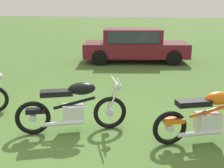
% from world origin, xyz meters
% --- Properties ---
extents(ground_plane, '(120.00, 120.00, 0.00)m').
position_xyz_m(ground_plane, '(0.00, 0.00, 0.00)').
color(ground_plane, '#476B2D').
extents(motorcycle_black, '(1.99, 1.14, 1.02)m').
position_xyz_m(motorcycle_black, '(0.14, -0.17, 0.49)').
color(motorcycle_black, black).
rests_on(motorcycle_black, ground).
extents(motorcycle_orange, '(1.86, 1.10, 1.02)m').
position_xyz_m(motorcycle_orange, '(2.63, 0.02, 0.48)').
color(motorcycle_orange, black).
rests_on(motorcycle_orange, ground).
extents(car_burgundy, '(4.75, 2.77, 1.43)m').
position_xyz_m(car_burgundy, '(0.02, 7.34, 0.80)').
color(car_burgundy, maroon).
rests_on(car_burgundy, ground).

